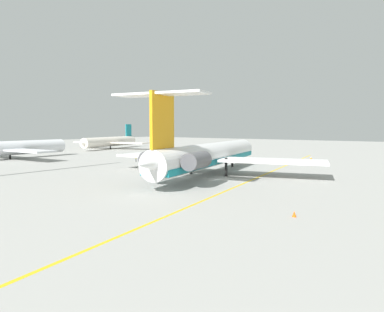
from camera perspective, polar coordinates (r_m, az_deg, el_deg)
name	(u,v)px	position (r m, az deg, el deg)	size (l,w,h in m)	color
ground	(225,178)	(54.72, 5.69, -3.70)	(330.77, 330.77, 0.00)	#9E9E99
main_jetliner	(208,155)	(57.43, 2.77, 0.18)	(43.28, 38.41, 12.63)	white
airliner_mid_left	(13,148)	(97.90, -28.06, 1.22)	(32.08, 31.64, 9.61)	silver
airliner_mid_right	(109,142)	(129.24, -13.90, 2.38)	(30.97, 30.85, 9.30)	silver
ground_crew_near_nose	(136,157)	(79.95, -9.48, -0.20)	(0.28, 0.43, 1.77)	black
ground_crew_near_tail	(311,160)	(76.33, 19.50, -0.64)	(0.38, 0.32, 1.82)	black
safety_cone_nose	(294,214)	(32.55, 16.93, -9.38)	(0.40, 0.40, 0.55)	#EA590F
taxiway_centreline	(256,178)	(55.06, 10.79, -3.71)	(100.47, 0.36, 0.01)	gold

